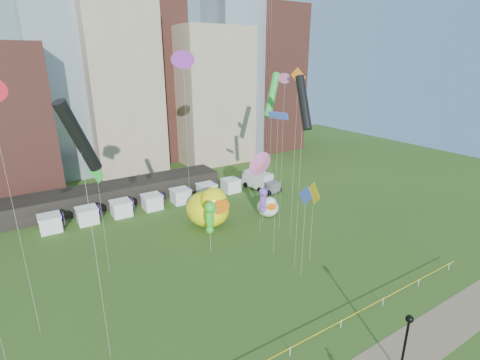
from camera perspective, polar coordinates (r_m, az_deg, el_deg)
ground at (r=33.57m, az=7.87°, el=-25.82°), size 160.00×160.00×0.00m
skyline at (r=80.95m, az=-20.13°, el=16.22°), size 101.00×23.00×68.00m
pavilion at (r=64.76m, az=-19.68°, el=-2.14°), size 38.00×6.00×3.20m
vendor_tents at (r=60.69m, az=-13.69°, el=-3.44°), size 33.24×2.80×2.40m
caution_tape at (r=33.10m, az=7.92°, el=-24.97°), size 50.00×0.06×0.90m
big_duck at (r=52.53m, az=-4.93°, el=-4.30°), size 6.54×8.57×6.47m
small_duck at (r=56.21m, az=4.47°, el=-4.20°), size 4.57×5.04×3.52m
seahorse_green at (r=44.84m, az=-4.77°, el=-5.58°), size 1.61×1.92×6.82m
seahorse_purple at (r=53.35m, az=3.70°, el=-2.89°), size 1.73×1.92×5.46m
lamppost at (r=32.19m, az=24.76°, el=-21.76°), size 0.59×0.59×5.63m
box_truck at (r=67.76m, az=3.17°, el=-0.10°), size 4.02×7.77×3.15m
kite_1 at (r=47.68m, az=3.39°, el=2.56°), size 3.05×1.29×11.75m
kite_2 at (r=38.11m, az=10.01°, el=11.92°), size 1.72×3.34×21.87m
kite_3 at (r=59.13m, az=5.08°, el=13.22°), size 4.20×2.97×21.36m
kite_5 at (r=41.04m, az=6.03°, el=9.89°), size 1.16×2.54×17.77m
kite_6 at (r=45.48m, az=9.15°, el=14.82°), size 0.77×1.94×22.43m
kite_7 at (r=49.60m, az=-8.98°, el=18.24°), size 1.65×1.97×24.41m
kite_9 at (r=47.87m, az=7.09°, el=15.43°), size 0.46×1.30×21.67m
kite_10 at (r=26.33m, az=-24.14°, el=6.19°), size 3.05×2.44×21.10m
kite_11 at (r=40.59m, az=-21.68°, el=0.57°), size 1.26×1.68×13.04m
kite_12 at (r=42.04m, az=11.60°, el=-2.16°), size 0.64×2.57×10.15m
kite_13 at (r=38.69m, az=10.35°, el=-2.65°), size 0.21×2.28×10.84m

